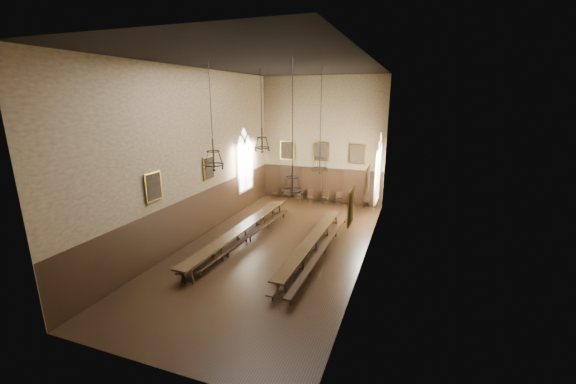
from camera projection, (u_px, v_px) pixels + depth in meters
The scene contains 34 objects.
floor at pixel (275, 247), 18.30m from camera, with size 9.00×18.00×0.02m, color black.
ceiling at pixel (274, 63), 15.95m from camera, with size 9.00×18.00×0.02m, color black.
wall_back at pixel (322, 141), 25.30m from camera, with size 9.00×0.02×9.00m, color #907D58.
wall_front at pixel (141, 221), 8.95m from camera, with size 9.00×0.02×9.00m, color #907D58.
wall_left at pixel (196, 156), 18.61m from camera, with size 0.02×18.00×9.00m, color #907D58.
wall_right at pixel (369, 168), 15.64m from camera, with size 0.02×18.00×9.00m, color #907D58.
wainscot_panelling at pixel (275, 225), 17.97m from camera, with size 9.00×18.00×2.50m, color black, non-canonical shape.
table_left at pixel (242, 234), 18.94m from camera, with size 0.96×10.55×0.82m.
table_right at pixel (312, 245), 17.68m from camera, with size 0.83×9.40×0.73m.
bench_left_outer at pixel (234, 234), 19.25m from camera, with size 0.58×10.10×0.45m.
bench_left_inner at pixel (250, 237), 18.93m from camera, with size 0.92×9.29×0.42m.
bench_right_inner at pixel (303, 247), 17.59m from camera, with size 0.77×9.87×0.44m.
bench_right_outer at pixel (325, 248), 17.47m from camera, with size 0.51×10.41×0.47m.
chair_0 at pixel (275, 195), 27.08m from camera, with size 0.39×0.39×0.86m.
chair_1 at pixel (287, 196), 26.85m from camera, with size 0.40×0.40×0.87m.
chair_2 at pixel (300, 197), 26.46m from camera, with size 0.41×0.41×0.91m.
chair_3 at pixel (311, 198), 26.15m from camera, with size 0.52×0.52×0.93m.
chair_4 at pixel (325, 200), 25.75m from camera, with size 0.44×0.44×0.96m.
chair_5 at pixel (339, 201), 25.44m from camera, with size 0.50×0.50×0.92m.
chair_6 at pixel (352, 202), 25.20m from camera, with size 0.55×0.55×1.03m.
chair_7 at pixel (367, 203), 24.81m from camera, with size 0.50×0.50×0.98m.
chandelier_back_left at pixel (262, 143), 19.56m from camera, with size 0.88×0.88×4.35m.
chandelier_back_right at pixel (320, 162), 18.47m from camera, with size 0.85×0.85×5.25m.
chandelier_front_left at pixel (214, 158), 15.55m from camera, with size 0.92×0.92×4.52m.
chandelier_front_right at pixel (292, 182), 14.29m from camera, with size 0.84×0.84×5.29m.
portrait_back_0 at pixel (287, 150), 26.25m from camera, with size 1.10×0.12×1.40m.
portrait_back_1 at pixel (321, 152), 25.39m from camera, with size 1.10×0.12×1.40m.
portrait_back_2 at pixel (357, 154), 24.54m from camera, with size 1.10×0.12×1.40m.
portrait_left_0 at pixel (209, 168), 19.69m from camera, with size 0.12×1.00×1.30m.
portrait_left_1 at pixel (153, 187), 15.60m from camera, with size 0.12×1.00×1.30m.
portrait_right_0 at pixel (368, 180), 16.80m from camera, with size 0.12×1.00×1.30m.
portrait_right_1 at pixel (351, 207), 12.71m from camera, with size 0.12×1.00×1.30m.
window_right at pixel (379, 169), 20.94m from camera, with size 0.20×2.20×4.60m, color white, non-canonical shape.
window_left at pixel (245, 160), 23.86m from camera, with size 0.20×2.20×4.60m, color white, non-canonical shape.
Camera 1 is at (6.39, -15.68, 7.53)m, focal length 22.00 mm.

